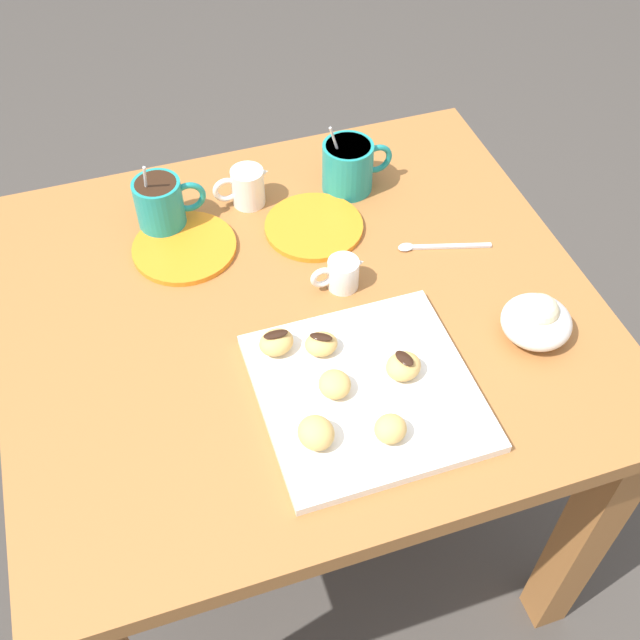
{
  "coord_description": "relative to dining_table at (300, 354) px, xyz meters",
  "views": [
    {
      "loc": [
        -0.23,
        -0.82,
        1.67
      ],
      "look_at": [
        0.02,
        -0.06,
        0.75
      ],
      "focal_mm": 43.39,
      "sensor_mm": 36.0,
      "label": 1
    }
  ],
  "objects": [
    {
      "name": "chocolate_drizzle_3",
      "position": [
        -0.06,
        -0.09,
        0.19
      ],
      "size": [
        0.04,
        0.02,
        0.0
      ],
      "primitive_type": "ellipsoid",
      "rotation": [
        0.0,
        0.0,
        -0.02
      ],
      "color": "black",
      "rests_on": "beignet_3"
    },
    {
      "name": "saucer_orange_left",
      "position": [
        0.08,
        0.16,
        0.14
      ],
      "size": [
        0.18,
        0.18,
        0.01
      ],
      "primitive_type": "cylinder",
      "color": "orange",
      "rests_on": "dining_table"
    },
    {
      "name": "chocolate_drizzle_5",
      "position": [
        0.0,
        -0.12,
        0.18
      ],
      "size": [
        0.04,
        0.03,
        0.0
      ],
      "primitive_type": "ellipsoid",
      "rotation": [
        0.0,
        0.0,
        2.59
      ],
      "color": "black",
      "rests_on": "beignet_5"
    },
    {
      "name": "chocolate_sauce_pitcher",
      "position": [
        0.08,
        0.02,
        0.16
      ],
      "size": [
        0.09,
        0.05,
        0.06
      ],
      "color": "white",
      "rests_on": "dining_table"
    },
    {
      "name": "loose_spoon_near_saucer",
      "position": [
        0.26,
        0.05,
        0.14
      ],
      "size": [
        0.16,
        0.05,
        0.01
      ],
      "color": "silver",
      "rests_on": "dining_table"
    },
    {
      "name": "dining_table",
      "position": [
        0.0,
        0.0,
        0.0
      ],
      "size": [
        0.96,
        0.86,
        0.73
      ],
      "color": "#A36633",
      "rests_on": "ground_plane"
    },
    {
      "name": "ice_cream_bowl",
      "position": [
        0.33,
        -0.18,
        0.17
      ],
      "size": [
        0.11,
        0.11,
        0.08
      ],
      "color": "white",
      "rests_on": "dining_table"
    },
    {
      "name": "chocolate_drizzle_0",
      "position": [
        0.1,
        -0.2,
        0.19
      ],
      "size": [
        0.03,
        0.04,
        0.0
      ],
      "primitive_type": "ellipsoid",
      "rotation": [
        0.0,
        0.0,
        5.07
      ],
      "color": "black",
      "rests_on": "beignet_0"
    },
    {
      "name": "beignet_5",
      "position": [
        0.0,
        -0.12,
        0.16
      ],
      "size": [
        0.05,
        0.05,
        0.03
      ],
      "primitive_type": "ellipsoid",
      "rotation": [
        0.0,
        0.0,
        3.05
      ],
      "color": "#E5B260",
      "rests_on": "pastry_plate_square"
    },
    {
      "name": "beignet_1",
      "position": [
        0.04,
        -0.29,
        0.17
      ],
      "size": [
        0.06,
        0.06,
        0.04
      ],
      "primitive_type": "ellipsoid",
      "rotation": [
        0.0,
        0.0,
        3.58
      ],
      "color": "#E5B260",
      "rests_on": "pastry_plate_square"
    },
    {
      "name": "cream_pitcher_white",
      "position": [
        -0.01,
        0.27,
        0.17
      ],
      "size": [
        0.1,
        0.06,
        0.07
      ],
      "color": "white",
      "rests_on": "dining_table"
    },
    {
      "name": "beignet_2",
      "position": [
        -0.06,
        -0.27,
        0.17
      ],
      "size": [
        0.06,
        0.06,
        0.04
      ],
      "primitive_type": "ellipsoid",
      "rotation": [
        0.0,
        0.0,
        4.93
      ],
      "color": "#E5B260",
      "rests_on": "pastry_plate_square"
    },
    {
      "name": "beignet_3",
      "position": [
        -0.06,
        -0.09,
        0.17
      ],
      "size": [
        0.06,
        0.06,
        0.03
      ],
      "primitive_type": "ellipsoid",
      "rotation": [
        0.0,
        0.0,
        0.26
      ],
      "color": "#E5B260",
      "rests_on": "pastry_plate_square"
    },
    {
      "name": "coffee_mug_teal_left",
      "position": [
        -0.17,
        0.26,
        0.19
      ],
      "size": [
        0.13,
        0.08,
        0.15
      ],
      "color": "teal",
      "rests_on": "dining_table"
    },
    {
      "name": "ground_plane",
      "position": [
        0.0,
        0.0,
        -0.6
      ],
      "size": [
        8.0,
        8.0,
        0.0
      ],
      "primitive_type": "plane",
      "color": "#423D38"
    },
    {
      "name": "saucer_orange_right",
      "position": [
        -0.15,
        0.18,
        0.14
      ],
      "size": [
        0.18,
        0.18,
        0.01
      ],
      "primitive_type": "cylinder",
      "color": "orange",
      "rests_on": "dining_table"
    },
    {
      "name": "beignet_4",
      "position": [
        -0.01,
        -0.2,
        0.17
      ],
      "size": [
        0.05,
        0.05,
        0.03
      ],
      "primitive_type": "ellipsoid",
      "rotation": [
        0.0,
        0.0,
        1.62
      ],
      "color": "#E5B260",
      "rests_on": "pastry_plate_square"
    },
    {
      "name": "beignet_0",
      "position": [
        0.1,
        -0.2,
        0.17
      ],
      "size": [
        0.07,
        0.06,
        0.04
      ],
      "primitive_type": "ellipsoid",
      "rotation": [
        0.0,
        0.0,
        5.02
      ],
      "color": "#E5B260",
      "rests_on": "pastry_plate_square"
    },
    {
      "name": "coffee_mug_teal_right",
      "position": [
        0.18,
        0.26,
        0.19
      ],
      "size": [
        0.13,
        0.09,
        0.15
      ],
      "color": "teal",
      "rests_on": "dining_table"
    },
    {
      "name": "pastry_plate_square",
      "position": [
        0.04,
        -0.21,
        0.14
      ],
      "size": [
        0.31,
        0.31,
        0.02
      ],
      "primitive_type": "cube",
      "color": "white",
      "rests_on": "dining_table"
    }
  ]
}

